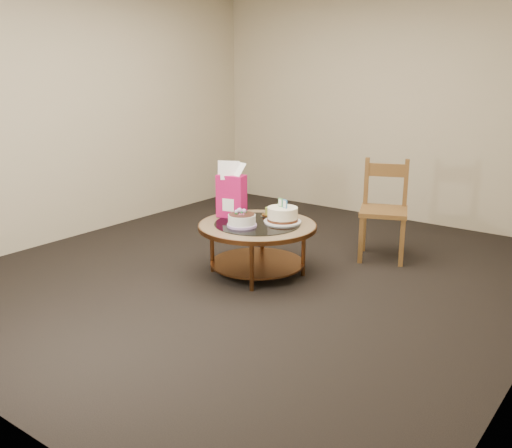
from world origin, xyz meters
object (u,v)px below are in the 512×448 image
Objects in this scene: gift_bag at (231,190)px; dining_chair at (384,209)px; coffee_table at (257,232)px; cream_cake at (283,215)px; decorated_cake at (242,221)px.

gift_bag is 1.45m from dining_chair.
coffee_table is 0.26m from cream_cake.
coffee_table is 1.10× the size of dining_chair.
gift_bag is at bearing -148.86° from cream_cake.
gift_bag is at bearing 173.22° from coffee_table.
cream_cake is at bearing 1.96° from gift_bag.
decorated_cake is 0.78× the size of cream_cake.
dining_chair is at bearing 57.52° from coffee_table.
decorated_cake is at bearing -106.59° from cream_cake.
dining_chair reaches higher than coffee_table.
cream_cake is 0.35× the size of dining_chair.
decorated_cake is 0.37m from cream_cake.
gift_bag is (-0.26, 0.19, 0.19)m from decorated_cake.
cream_cake is (0.20, 0.31, 0.02)m from decorated_cake.
dining_chair is at bearing 59.14° from decorated_cake.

